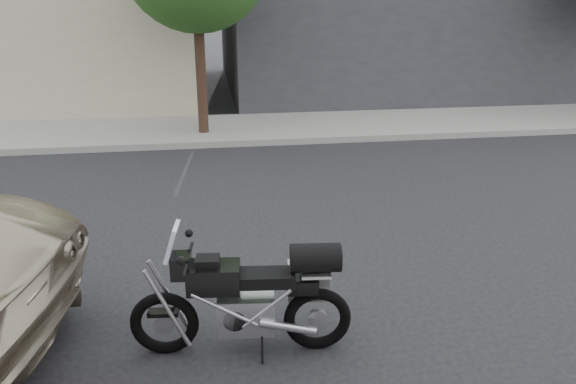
% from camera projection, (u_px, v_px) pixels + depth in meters
% --- Properties ---
extents(ground, '(120.00, 120.00, 0.00)m').
position_uv_depth(ground, '(344.00, 229.00, 8.39)').
color(ground, black).
rests_on(ground, ground).
extents(far_sidewalk, '(44.00, 3.00, 0.15)m').
position_uv_depth(far_sidewalk, '(282.00, 127.00, 14.42)').
color(far_sidewalk, gray).
rests_on(far_sidewalk, ground).
extents(motorcycle, '(2.14, 0.69, 1.36)m').
position_uv_depth(motorcycle, '(256.00, 296.00, 5.38)').
color(motorcycle, black).
rests_on(motorcycle, ground).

